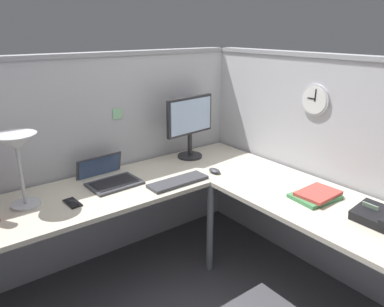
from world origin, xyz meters
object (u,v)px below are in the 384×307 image
Objects in this scene: laptop at (108,177)px; office_phone at (376,216)px; cell_phone at (73,203)px; keyboard at (178,182)px; book_stack at (316,195)px; monitor at (190,123)px; computer_mouse at (214,171)px; desk_lamp_dome at (17,148)px; wall_clock at (315,100)px.

office_phone is at bearing -57.24° from laptop.
laptop is at bearing 122.76° from office_phone.
keyboard is at bearing -15.00° from cell_phone.
monitor is at bearing 98.64° from book_stack.
desk_lamp_dome is at bearing 166.86° from computer_mouse.
desk_lamp_dome is at bearing -175.74° from monitor.
book_stack is at bearing -34.06° from desk_lamp_dome.
desk_lamp_dome is at bearing 158.57° from wall_clock.
keyboard is 0.90m from book_stack.
monitor is 0.61m from keyboard.
monitor reaches higher than office_phone.
keyboard is at bearing -42.60° from laptop.
cell_phone is (-0.69, 0.13, -0.01)m from keyboard.
book_stack is at bearing -136.88° from wall_clock.
laptop is 2.75× the size of cell_phone.
keyboard is 2.07× the size of office_phone.
cell_phone is (-0.32, -0.20, -0.02)m from laptop.
wall_clock is (0.31, 0.29, 0.52)m from book_stack.
monitor is 1.66× the size of book_stack.
laptop is 0.65m from desk_lamp_dome.
monitor is at bearing 8.79° from cell_phone.
office_phone is (0.55, -1.09, 0.03)m from keyboard.
laptop is 0.92× the size of keyboard.
monitor reaches higher than book_stack.
office_phone is 0.94× the size of wall_clock.
desk_lamp_dome is at bearing 143.47° from cell_phone.
desk_lamp_dome is 2.02× the size of wall_clock.
cell_phone is at bearing 168.43° from keyboard.
computer_mouse is 1.32m from desk_lamp_dome.
laptop is 0.89× the size of desk_lamp_dome.
desk_lamp_dome is at bearing -174.43° from laptop.
monitor is 0.48m from computer_mouse.
desk_lamp_dome is at bearing 145.94° from book_stack.
cell_phone is 1.73m from wall_clock.
laptop is 0.38m from cell_phone.
monitor is 1.14m from cell_phone.
wall_clock is at bearing -37.04° from computer_mouse.
office_phone is (0.23, -1.08, 0.02)m from computer_mouse.
wall_clock is (0.55, -0.41, 0.52)m from computer_mouse.
desk_lamp_dome reaches higher than cell_phone.
office_phone is 0.89m from wall_clock.
monitor is 1.50m from office_phone.
desk_lamp_dome is (-0.56, -0.05, 0.34)m from laptop.
monitor is 1.16× the size of keyboard.
cell_phone is at bearing -32.49° from desk_lamp_dome.
desk_lamp_dome is (-1.31, -0.10, 0.07)m from monitor.
book_stack is 1.37× the size of wall_clock.
wall_clock is at bearing -21.43° from desk_lamp_dome.
book_stack is at bearing -48.87° from laptop.
wall_clock is (0.31, 0.67, 0.50)m from office_phone.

